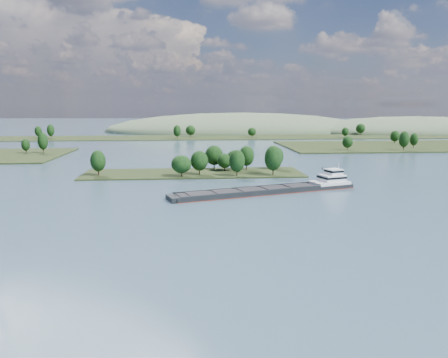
{
  "coord_description": "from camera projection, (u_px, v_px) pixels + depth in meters",
  "views": [
    {
      "loc": [
        -2.53,
        -19.02,
        31.66
      ],
      "look_at": [
        9.96,
        130.0,
        6.0
      ],
      "focal_mm": 35.0,
      "sensor_mm": 36.0,
      "label": 1
    }
  ],
  "objects": [
    {
      "name": "hill_west",
      "position": [
        240.0,
        131.0,
        520.26
      ],
      "size": [
        320.0,
        160.0,
        44.0
      ],
      "primitive_type": "ellipsoid",
      "color": "#495C3F",
      "rests_on": "ground"
    },
    {
      "name": "back_shoreline",
      "position": [
        199.0,
        137.0,
        417.49
      ],
      "size": [
        900.0,
        60.0,
        14.53
      ],
      "color": "black",
      "rests_on": "ground"
    },
    {
      "name": "ground",
      "position": [
        196.0,
        203.0,
        142.1
      ],
      "size": [
        1800.0,
        1800.0,
        0.0
      ],
      "primitive_type": "plane",
      "color": "#3B5466",
      "rests_on": "ground"
    },
    {
      "name": "tree_island",
      "position": [
        209.0,
        165.0,
        200.1
      ],
      "size": [
        100.0,
        30.65,
        14.41
      ],
      "color": "black",
      "rests_on": "ground"
    },
    {
      "name": "cargo_barge",
      "position": [
        278.0,
        189.0,
        159.54
      ],
      "size": [
        71.04,
        29.97,
        9.72
      ],
      "color": "black",
      "rests_on": "ground"
    },
    {
      "name": "hill_east",
      "position": [
        414.0,
        132.0,
        507.25
      ],
      "size": [
        260.0,
        140.0,
        36.0
      ],
      "primitive_type": "ellipsoid",
      "color": "#495C3F",
      "rests_on": "ground"
    }
  ]
}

